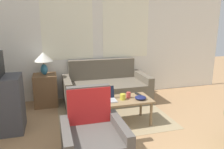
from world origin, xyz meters
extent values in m
cube|color=white|center=(0.00, 3.88, 1.30)|extent=(6.33, 0.05, 2.60)
cube|color=white|center=(-0.75, 3.85, 1.55)|extent=(1.10, 0.01, 1.30)
cube|color=white|center=(0.59, 3.85, 1.55)|extent=(1.10, 0.01, 1.30)
cube|color=#9E8966|center=(-0.08, 2.80, 0.00)|extent=(1.97, 2.01, 0.01)
cube|color=#665B4C|center=(-0.02, 3.34, 0.22)|extent=(1.52, 0.91, 0.43)
cube|color=#665B4C|center=(-0.02, 3.73, 0.44)|extent=(1.52, 0.12, 0.88)
cube|color=#665B4C|center=(-0.85, 3.34, 0.29)|extent=(0.14, 0.91, 0.58)
cube|color=#665B4C|center=(0.81, 3.34, 0.29)|extent=(0.14, 0.91, 0.58)
cube|color=#514C47|center=(-0.70, 1.33, 0.20)|extent=(0.56, 0.78, 0.40)
cube|color=#514C47|center=(-0.70, 1.67, 0.45)|extent=(0.56, 0.10, 0.91)
cube|color=#514C47|center=(-1.03, 1.33, 0.26)|extent=(0.10, 0.78, 0.52)
cube|color=#514C47|center=(-0.37, 1.33, 0.26)|extent=(0.10, 0.78, 0.52)
cube|color=red|center=(-0.70, 1.61, 0.56)|extent=(0.57, 0.01, 0.65)
cube|color=brown|center=(-1.28, 3.54, 0.33)|extent=(0.47, 0.47, 0.66)
ellipsoid|color=teal|center=(-1.28, 3.54, 0.77)|extent=(0.14, 0.14, 0.22)
cylinder|color=tan|center=(-1.28, 3.54, 0.91)|extent=(0.02, 0.02, 0.06)
cone|color=white|center=(-1.28, 3.54, 1.03)|extent=(0.37, 0.37, 0.18)
cube|color=#8E704C|center=(-0.08, 2.27, 0.43)|extent=(1.10, 0.53, 0.03)
cylinder|color=#8E704C|center=(-0.58, 2.05, 0.21)|extent=(0.04, 0.04, 0.42)
cylinder|color=#8E704C|center=(0.41, 2.05, 0.21)|extent=(0.04, 0.04, 0.42)
cylinder|color=#8E704C|center=(-0.58, 2.48, 0.21)|extent=(0.04, 0.04, 0.42)
cylinder|color=#8E704C|center=(0.41, 2.48, 0.21)|extent=(0.04, 0.04, 0.42)
cube|color=#B7B7BC|center=(-0.30, 2.23, 0.46)|extent=(0.31, 0.20, 0.02)
cube|color=black|center=(-0.30, 2.36, 0.56)|extent=(0.31, 0.06, 0.20)
cylinder|color=gold|center=(-0.02, 2.25, 0.49)|extent=(0.09, 0.09, 0.10)
cylinder|color=#B23D38|center=(0.10, 2.30, 0.50)|extent=(0.07, 0.07, 0.10)
ellipsoid|color=#191E4C|center=(0.27, 2.17, 0.48)|extent=(0.19, 0.19, 0.06)
cube|color=black|center=(0.32, 2.41, 0.46)|extent=(0.08, 0.16, 0.02)
camera|label=1|loc=(-1.15, -1.02, 1.72)|focal=35.00mm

